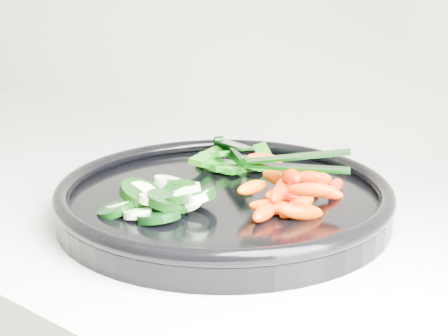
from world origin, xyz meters
The scene contains 6 objects.
veggie_tray centered at (-0.14, 1.65, 0.95)m, with size 0.41×0.41×0.04m.
cucumber_pile centered at (-0.17, 1.59, 0.96)m, with size 0.12×0.13×0.04m.
carrot_pile centered at (-0.06, 1.66, 0.97)m, with size 0.14×0.16×0.06m.
pepper_pile centered at (-0.20, 1.73, 0.96)m, with size 0.11×0.11×0.04m.
tong_carrot centered at (-0.06, 1.66, 1.00)m, with size 0.11×0.06×0.02m.
tong_pepper centered at (-0.19, 1.73, 0.98)m, with size 0.10×0.08×0.02m.
Camera 1 is at (0.26, 1.13, 1.19)m, focal length 50.00 mm.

